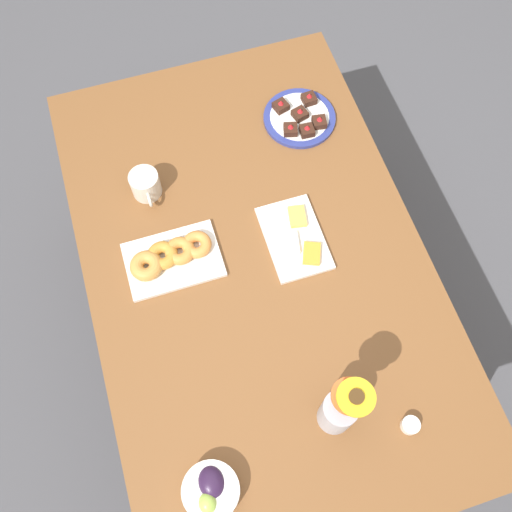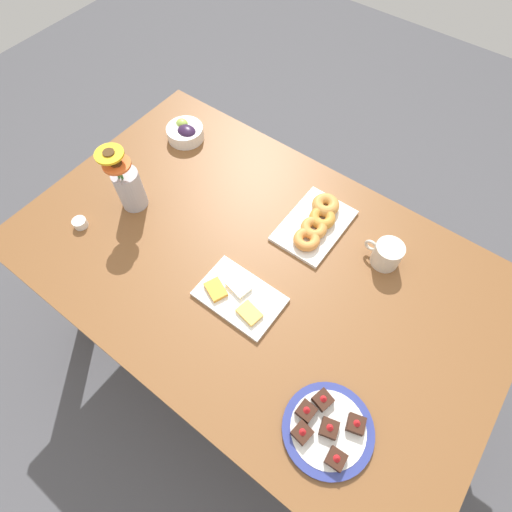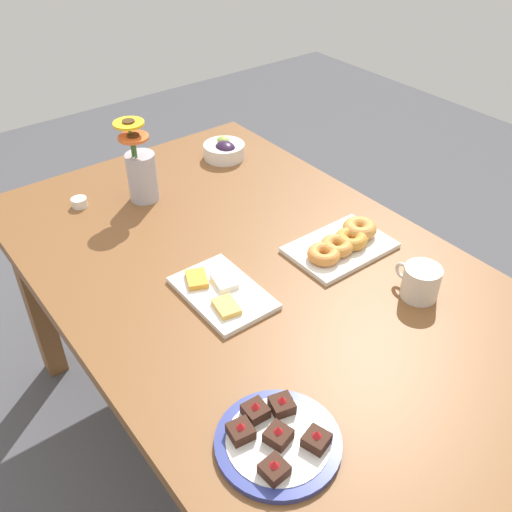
# 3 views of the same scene
# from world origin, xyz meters

# --- Properties ---
(ground_plane) EXTENTS (6.00, 6.00, 0.00)m
(ground_plane) POSITION_xyz_m (0.00, 0.00, 0.00)
(ground_plane) COLOR #4C4C51
(dining_table) EXTENTS (1.60, 1.00, 0.74)m
(dining_table) POSITION_xyz_m (0.00, 0.00, 0.65)
(dining_table) COLOR brown
(dining_table) RESTS_ON ground_plane
(coffee_mug) EXTENTS (0.13, 0.09, 0.09)m
(coffee_mug) POSITION_xyz_m (-0.33, -0.25, 0.78)
(coffee_mug) COLOR beige
(coffee_mug) RESTS_ON dining_table
(grape_bowl) EXTENTS (0.14, 0.14, 0.07)m
(grape_bowl) POSITION_xyz_m (0.57, -0.30, 0.77)
(grape_bowl) COLOR white
(grape_bowl) RESTS_ON dining_table
(cheese_platter) EXTENTS (0.26, 0.17, 0.03)m
(cheese_platter) POSITION_xyz_m (-0.03, 0.13, 0.75)
(cheese_platter) COLOR white
(cheese_platter) RESTS_ON dining_table
(croissant_platter) EXTENTS (0.19, 0.28, 0.05)m
(croissant_platter) POSITION_xyz_m (-0.08, -0.24, 0.76)
(croissant_platter) COLOR white
(croissant_platter) RESTS_ON dining_table
(jam_cup_honey) EXTENTS (0.05, 0.05, 0.03)m
(jam_cup_honey) POSITION_xyz_m (0.57, 0.24, 0.76)
(jam_cup_honey) COLOR white
(jam_cup_honey) RESTS_ON dining_table
(dessert_plate) EXTENTS (0.24, 0.24, 0.05)m
(dessert_plate) POSITION_xyz_m (-0.45, 0.29, 0.75)
(dessert_plate) COLOR navy
(dessert_plate) RESTS_ON dining_table
(flower_vase) EXTENTS (0.10, 0.11, 0.27)m
(flower_vase) POSITION_xyz_m (0.49, 0.06, 0.83)
(flower_vase) COLOR #B2B2BC
(flower_vase) RESTS_ON dining_table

